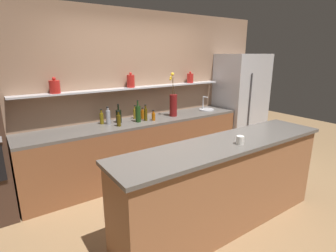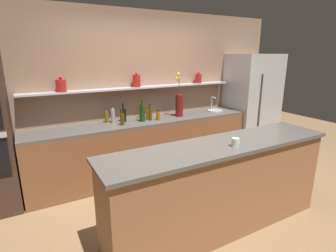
{
  "view_description": "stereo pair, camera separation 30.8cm",
  "coord_description": "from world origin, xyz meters",
  "px_view_note": "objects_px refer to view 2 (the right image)",
  "views": [
    {
      "loc": [
        -2.02,
        -2.28,
        1.93
      ],
      "look_at": [
        -0.18,
        0.4,
        1.03
      ],
      "focal_mm": 28.0,
      "sensor_mm": 36.0,
      "label": 1
    },
    {
      "loc": [
        -1.76,
        -2.44,
        1.93
      ],
      "look_at": [
        -0.18,
        0.4,
        1.03
      ],
      "focal_mm": 28.0,
      "sensor_mm": 36.0,
      "label": 2
    }
  ],
  "objects_px": {
    "refrigerator": "(251,105)",
    "bottle_oil_3": "(150,114)",
    "bottle_oil_4": "(141,113)",
    "bottle_spirit_8": "(113,116)",
    "bottle_oil_0": "(107,117)",
    "bottle_wine_1": "(123,115)",
    "bottle_sauce_7": "(158,116)",
    "bottle_wine_2": "(142,113)",
    "coffee_mug": "(235,142)",
    "flower_vase": "(179,104)",
    "sink_fixture": "(215,110)",
    "bottle_sauce_6": "(148,114)",
    "bottle_oil_5": "(122,119)"
  },
  "relations": [
    {
      "from": "bottle_wine_2",
      "to": "bottle_oil_3",
      "type": "bearing_deg",
      "value": 1.24
    },
    {
      "from": "refrigerator",
      "to": "bottle_oil_4",
      "type": "xyz_separation_m",
      "value": [
        -2.27,
        0.21,
        0.04
      ]
    },
    {
      "from": "flower_vase",
      "to": "bottle_sauce_6",
      "type": "distance_m",
      "value": 0.55
    },
    {
      "from": "bottle_wine_1",
      "to": "bottle_sauce_7",
      "type": "xyz_separation_m",
      "value": [
        0.5,
        -0.18,
        -0.04
      ]
    },
    {
      "from": "sink_fixture",
      "to": "bottle_wine_1",
      "type": "bearing_deg",
      "value": 177.61
    },
    {
      "from": "bottle_oil_5",
      "to": "bottle_oil_0",
      "type": "bearing_deg",
      "value": 120.78
    },
    {
      "from": "bottle_sauce_7",
      "to": "refrigerator",
      "type": "bearing_deg",
      "value": 1.72
    },
    {
      "from": "bottle_sauce_6",
      "to": "coffee_mug",
      "type": "distance_m",
      "value": 1.91
    },
    {
      "from": "sink_fixture",
      "to": "bottle_sauce_7",
      "type": "distance_m",
      "value": 1.22
    },
    {
      "from": "bottle_wine_1",
      "to": "bottle_spirit_8",
      "type": "bearing_deg",
      "value": 179.35
    },
    {
      "from": "bottle_sauce_6",
      "to": "sink_fixture",
      "type": "bearing_deg",
      "value": -3.38
    },
    {
      "from": "bottle_spirit_8",
      "to": "bottle_oil_4",
      "type": "bearing_deg",
      "value": 10.09
    },
    {
      "from": "bottle_wine_1",
      "to": "bottle_wine_2",
      "type": "relative_size",
      "value": 0.85
    },
    {
      "from": "flower_vase",
      "to": "coffee_mug",
      "type": "distance_m",
      "value": 1.83
    },
    {
      "from": "bottle_oil_0",
      "to": "bottle_wine_1",
      "type": "height_order",
      "value": "bottle_wine_1"
    },
    {
      "from": "flower_vase",
      "to": "bottle_wine_2",
      "type": "bearing_deg",
      "value": -178.53
    },
    {
      "from": "sink_fixture",
      "to": "coffee_mug",
      "type": "xyz_separation_m",
      "value": [
        -1.2,
        -1.82,
        0.12
      ]
    },
    {
      "from": "sink_fixture",
      "to": "bottle_oil_3",
      "type": "bearing_deg",
      "value": -177.56
    },
    {
      "from": "refrigerator",
      "to": "bottle_oil_3",
      "type": "distance_m",
      "value": 2.2
    },
    {
      "from": "refrigerator",
      "to": "bottle_oil_3",
      "type": "bearing_deg",
      "value": -179.81
    },
    {
      "from": "bottle_oil_4",
      "to": "bottle_spirit_8",
      "type": "relative_size",
      "value": 0.82
    },
    {
      "from": "sink_fixture",
      "to": "bottle_oil_3",
      "type": "height_order",
      "value": "bottle_oil_3"
    },
    {
      "from": "bottle_sauce_6",
      "to": "bottle_spirit_8",
      "type": "xyz_separation_m",
      "value": [
        -0.58,
        -0.0,
        0.04
      ]
    },
    {
      "from": "bottle_sauce_7",
      "to": "bottle_spirit_8",
      "type": "xyz_separation_m",
      "value": [
        -0.67,
        0.19,
        0.04
      ]
    },
    {
      "from": "bottle_oil_4",
      "to": "bottle_sauce_7",
      "type": "distance_m",
      "value": 0.33
    },
    {
      "from": "flower_vase",
      "to": "bottle_sauce_6",
      "type": "height_order",
      "value": "flower_vase"
    },
    {
      "from": "bottle_sauce_7",
      "to": "bottle_spirit_8",
      "type": "bearing_deg",
      "value": 164.53
    },
    {
      "from": "bottle_oil_3",
      "to": "bottle_sauce_7",
      "type": "bearing_deg",
      "value": -27.12
    },
    {
      "from": "bottle_oil_0",
      "to": "bottle_sauce_6",
      "type": "bearing_deg",
      "value": -5.62
    },
    {
      "from": "sink_fixture",
      "to": "bottle_spirit_8",
      "type": "bearing_deg",
      "value": 177.76
    },
    {
      "from": "bottle_wine_1",
      "to": "bottle_oil_5",
      "type": "distance_m",
      "value": 0.21
    },
    {
      "from": "bottle_sauce_6",
      "to": "bottle_sauce_7",
      "type": "xyz_separation_m",
      "value": [
        0.09,
        -0.19,
        -0.01
      ]
    },
    {
      "from": "bottle_oil_4",
      "to": "coffee_mug",
      "type": "height_order",
      "value": "bottle_oil_4"
    },
    {
      "from": "bottle_oil_0",
      "to": "coffee_mug",
      "type": "bearing_deg",
      "value": -68.88
    },
    {
      "from": "bottle_sauce_7",
      "to": "sink_fixture",
      "type": "bearing_deg",
      "value": 5.26
    },
    {
      "from": "bottle_oil_0",
      "to": "coffee_mug",
      "type": "xyz_separation_m",
      "value": [
        0.76,
        -1.97,
        0.06
      ]
    },
    {
      "from": "flower_vase",
      "to": "bottle_oil_4",
      "type": "bearing_deg",
      "value": 161.52
    },
    {
      "from": "bottle_wine_2",
      "to": "bottle_sauce_6",
      "type": "relative_size",
      "value": 1.86
    },
    {
      "from": "coffee_mug",
      "to": "refrigerator",
      "type": "bearing_deg",
      "value": 40.51
    },
    {
      "from": "bottle_oil_5",
      "to": "bottle_spirit_8",
      "type": "height_order",
      "value": "bottle_spirit_8"
    },
    {
      "from": "bottle_sauce_6",
      "to": "bottle_spirit_8",
      "type": "distance_m",
      "value": 0.58
    },
    {
      "from": "bottle_oil_0",
      "to": "bottle_oil_3",
      "type": "bearing_deg",
      "value": -17.24
    },
    {
      "from": "refrigerator",
      "to": "bottle_oil_0",
      "type": "bearing_deg",
      "value": 176.15
    },
    {
      "from": "flower_vase",
      "to": "bottle_oil_0",
      "type": "distance_m",
      "value": 1.2
    },
    {
      "from": "bottle_sauce_7",
      "to": "bottle_spirit_8",
      "type": "relative_size",
      "value": 0.63
    },
    {
      "from": "bottle_sauce_7",
      "to": "flower_vase",
      "type": "bearing_deg",
      "value": 9.25
    },
    {
      "from": "refrigerator",
      "to": "bottle_oil_4",
      "type": "relative_size",
      "value": 8.85
    },
    {
      "from": "bottle_wine_1",
      "to": "bottle_oil_3",
      "type": "height_order",
      "value": "bottle_wine_1"
    },
    {
      "from": "bottle_oil_0",
      "to": "bottle_oil_5",
      "type": "distance_m",
      "value": 0.31
    },
    {
      "from": "bottle_sauce_7",
      "to": "bottle_wine_2",
      "type": "bearing_deg",
      "value": 167.77
    }
  ]
}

